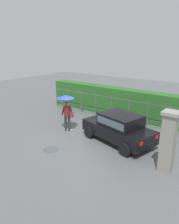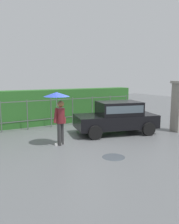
{
  "view_description": "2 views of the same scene",
  "coord_description": "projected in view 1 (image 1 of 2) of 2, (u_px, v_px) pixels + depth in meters",
  "views": [
    {
      "loc": [
        6.59,
        -8.31,
        4.72
      ],
      "look_at": [
        0.02,
        0.45,
        1.23
      ],
      "focal_mm": 34.44,
      "sensor_mm": 36.0,
      "label": 1
    },
    {
      "loc": [
        -4.69,
        -8.22,
        2.63
      ],
      "look_at": [
        0.31,
        0.4,
        1.12
      ],
      "focal_mm": 37.89,
      "sensor_mm": 36.0,
      "label": 2
    }
  ],
  "objects": [
    {
      "name": "hedge_row",
      "position": [
        118.0,
        102.0,
        14.61
      ],
      "size": [
        10.96,
        0.9,
        1.9
      ],
      "primitive_type": "cube",
      "color": "#2D6B28",
      "rests_on": "ground"
    },
    {
      "name": "puddle_near",
      "position": [
        51.0,
        150.0,
        10.03
      ],
      "size": [
        0.75,
        0.75,
        0.0
      ],
      "primitive_type": "cylinder",
      "color": "#4C545B",
      "rests_on": "ground"
    },
    {
      "name": "pedestrian",
      "position": [
        66.0,
        105.0,
        11.83
      ],
      "size": [
        0.98,
        0.98,
        2.04
      ],
      "rotation": [
        0.0,
        0.0,
        2.21
      ],
      "color": "#333333",
      "rests_on": "ground"
    },
    {
      "name": "fence_section",
      "position": [
        111.0,
        106.0,
        13.97
      ],
      "size": [
        10.01,
        0.05,
        1.5
      ],
      "color": "#59605B",
      "rests_on": "ground"
    },
    {
      "name": "car",
      "position": [
        119.0,
        127.0,
        10.61
      ],
      "size": [
        3.99,
        2.57,
        1.48
      ],
      "rotation": [
        0.0,
        0.0,
        2.89
      ],
      "color": "black",
      "rests_on": "ground"
    },
    {
      "name": "ground_plane",
      "position": [
        84.0,
        136.0,
        11.53
      ],
      "size": [
        40.0,
        40.0,
        0.0
      ],
      "primitive_type": "plane",
      "color": "slate"
    },
    {
      "name": "gate_pillar",
      "position": [
        168.0,
        141.0,
        8.01
      ],
      "size": [
        0.6,
        0.6,
        2.42
      ],
      "color": "gray",
      "rests_on": "ground"
    }
  ]
}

